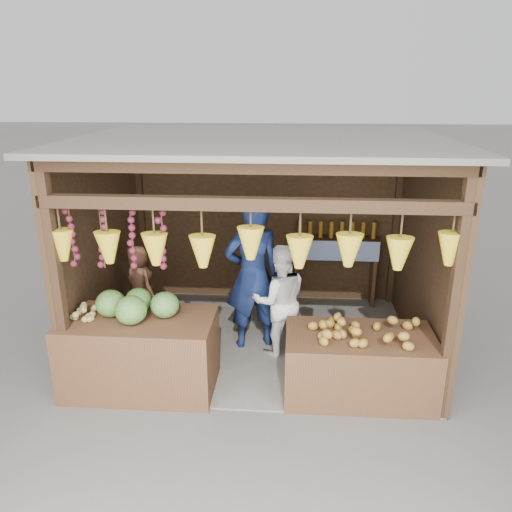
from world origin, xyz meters
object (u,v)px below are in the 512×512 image
(counter_right, at_px, (358,365))
(man_standing, at_px, (253,275))
(woman_standing, at_px, (280,301))
(vendor_seated, at_px, (139,283))
(counter_left, at_px, (140,354))

(counter_right, xyz_separation_m, man_standing, (-1.23, 1.00, 0.62))
(counter_right, relative_size, man_standing, 0.81)
(man_standing, relative_size, woman_standing, 1.36)
(counter_right, distance_m, man_standing, 1.70)
(woman_standing, bearing_deg, man_standing, -39.20)
(woman_standing, xyz_separation_m, vendor_seated, (-1.83, 0.25, 0.08))
(counter_right, relative_size, vendor_seated, 1.58)
(counter_right, bearing_deg, woman_standing, 137.26)
(vendor_seated, bearing_deg, counter_right, -163.72)
(counter_right, xyz_separation_m, vendor_seated, (-2.71, 1.06, 0.45))
(counter_right, height_order, woman_standing, woman_standing)
(counter_left, distance_m, man_standing, 1.66)
(man_standing, height_order, woman_standing, man_standing)
(counter_left, xyz_separation_m, vendor_seated, (-0.32, 1.12, 0.38))
(woman_standing, distance_m, vendor_seated, 1.85)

